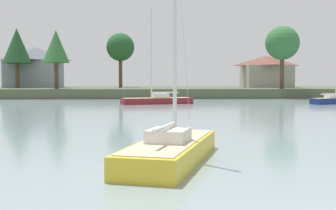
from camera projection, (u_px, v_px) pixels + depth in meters
The scene contains 10 objects.
far_shore_bank at pixel (174, 91), 99.48m from camera, with size 239.88×46.51×1.75m, color #4C563D.
sailboat_navy at pixel (333, 102), 60.69m from camera, with size 7.12×4.30×10.13m.
sailboat_maroon at pixel (157, 102), 60.70m from camera, with size 10.25×4.99×14.05m.
sailboat_yellow at pixel (171, 156), 17.71m from camera, with size 4.73×8.63×10.63m.
shore_tree_inland_b at pixel (120, 48), 92.13m from camera, with size 5.94×5.94×11.56m.
shore_tree_center at pixel (17, 46), 86.63m from camera, with size 5.72×5.72×11.95m.
shore_tree_far_right at pixel (282, 43), 79.78m from camera, with size 6.24×6.24×11.55m.
shore_tree_left at pixel (56, 47), 78.35m from camera, with size 4.81×4.81×10.62m.
cottage_near_water at pixel (34, 66), 93.28m from camera, with size 11.78×9.97×8.71m.
cottage_eastern at pixel (266, 71), 93.63m from camera, with size 10.45×9.53×6.82m.
Camera 1 is at (-6.20, -8.00, 3.33)m, focal length 46.42 mm.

